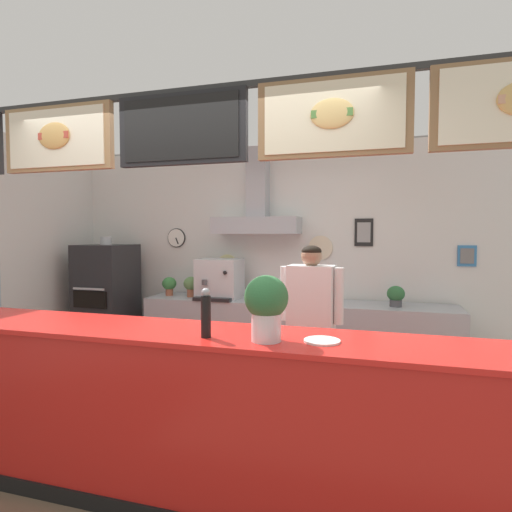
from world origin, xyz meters
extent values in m
plane|color=brown|center=(0.00, 0.00, 0.00)|extent=(6.37, 6.37, 0.00)
cube|color=gray|center=(0.00, 2.34, 1.37)|extent=(5.31, 0.12, 2.75)
cube|color=silver|center=(0.00, 2.28, 1.37)|extent=(5.27, 0.01, 2.71)
cylinder|color=black|center=(-1.30, 2.26, 1.61)|extent=(0.25, 0.02, 0.25)
cylinder|color=white|center=(-1.30, 2.25, 1.61)|extent=(0.23, 0.01, 0.23)
cube|color=black|center=(-1.28, 2.24, 1.57)|extent=(0.04, 0.01, 0.08)
cylinder|color=beige|center=(-0.59, 2.26, 1.27)|extent=(0.27, 0.02, 0.27)
cylinder|color=beige|center=(0.59, 2.26, 1.50)|extent=(0.29, 0.02, 0.29)
cube|color=black|center=(1.08, 2.26, 1.68)|extent=(0.21, 0.02, 0.32)
cube|color=#959595|center=(1.08, 2.25, 1.68)|extent=(0.15, 0.01, 0.23)
cube|color=teal|center=(2.17, 2.26, 1.43)|extent=(0.19, 0.02, 0.23)
cube|color=slate|center=(2.17, 2.25, 1.43)|extent=(0.14, 0.01, 0.16)
cube|color=#A3A5AD|center=(-0.16, 2.10, 1.76)|extent=(1.04, 0.38, 0.20)
cube|color=#A3A5AD|center=(-0.16, 2.16, 2.28)|extent=(0.24, 0.24, 0.83)
cube|color=#2D2D2D|center=(0.00, -0.15, 2.61)|extent=(4.90, 0.04, 0.04)
cube|color=#9E754C|center=(-0.98, -0.18, 2.36)|extent=(0.90, 0.05, 0.46)
cube|color=#F2E5C6|center=(-0.98, -0.20, 2.36)|extent=(0.81, 0.01, 0.41)
ellipsoid|color=tan|center=(-0.98, -0.22, 2.37)|extent=(0.27, 0.04, 0.19)
cube|color=#B74233|center=(-0.98, -0.22, 2.37)|extent=(0.26, 0.01, 0.05)
cube|color=black|center=(0.00, -0.18, 2.36)|extent=(0.90, 0.05, 0.46)
cube|color=black|center=(0.00, -0.20, 2.36)|extent=(0.81, 0.01, 0.41)
cube|color=olive|center=(0.98, -0.18, 2.36)|extent=(0.90, 0.05, 0.46)
cube|color=beige|center=(0.98, -0.20, 2.36)|extent=(0.81, 0.01, 0.41)
ellipsoid|color=#E5BC70|center=(0.98, -0.22, 2.37)|extent=(0.25, 0.04, 0.18)
cube|color=#51843D|center=(0.98, -0.22, 2.37)|extent=(0.24, 0.01, 0.05)
cube|color=red|center=(0.00, -0.34, 0.52)|extent=(3.91, 0.59, 1.04)
cube|color=red|center=(0.00, -0.34, 1.05)|extent=(3.98, 0.62, 0.03)
cube|color=#A3A5AD|center=(0.34, 1.94, 0.45)|extent=(3.52, 0.60, 0.90)
cube|color=gray|center=(0.34, 1.94, 0.16)|extent=(3.35, 0.55, 0.02)
cube|color=#232326|center=(-2.03, 1.78, 0.77)|extent=(0.60, 0.62, 1.53)
cube|color=black|center=(-2.03, 1.46, 0.89)|extent=(0.45, 0.02, 0.20)
cube|color=#B7BABF|center=(-2.03, 1.44, 1.02)|extent=(0.42, 0.02, 0.02)
cylinder|color=#B7BABF|center=(-2.03, 1.78, 1.58)|extent=(0.14, 0.14, 0.10)
cube|color=#232328|center=(0.72, 0.73, 0.43)|extent=(0.30, 0.22, 0.87)
cube|color=white|center=(0.72, 0.73, 1.14)|extent=(0.39, 0.25, 0.54)
cylinder|color=white|center=(0.95, 0.72, 1.16)|extent=(0.08, 0.08, 0.46)
cylinder|color=white|center=(0.49, 0.75, 1.16)|extent=(0.08, 0.08, 0.46)
sphere|color=#997056|center=(0.72, 0.73, 1.49)|extent=(0.17, 0.17, 0.17)
ellipsoid|color=black|center=(0.72, 0.73, 1.52)|extent=(0.16, 0.16, 0.10)
cube|color=silver|center=(-0.56, 1.92, 1.14)|extent=(0.49, 0.40, 0.47)
cylinder|color=#4C4C51|center=(-0.66, 1.69, 1.11)|extent=(0.06, 0.06, 0.06)
cube|color=black|center=(-0.56, 1.68, 0.92)|extent=(0.44, 0.10, 0.04)
sphere|color=black|center=(-0.41, 1.70, 1.23)|extent=(0.04, 0.04, 0.04)
cylinder|color=#9E563D|center=(-0.93, 1.92, 0.95)|extent=(0.10, 0.10, 0.10)
ellipsoid|color=#5B844C|center=(-0.93, 1.92, 1.06)|extent=(0.18, 0.18, 0.16)
cylinder|color=#4C4C51|center=(1.43, 1.90, 0.94)|extent=(0.12, 0.12, 0.07)
ellipsoid|color=#2D6638|center=(1.43, 1.90, 1.04)|extent=(0.18, 0.18, 0.16)
cylinder|color=#9E563D|center=(-1.24, 1.94, 0.95)|extent=(0.09, 0.09, 0.09)
ellipsoid|color=#387A3D|center=(-1.24, 1.94, 1.05)|extent=(0.18, 0.18, 0.16)
cylinder|color=white|center=(0.96, -0.38, 1.07)|extent=(0.20, 0.20, 0.01)
cylinder|color=black|center=(0.29, -0.47, 1.19)|extent=(0.06, 0.06, 0.24)
sphere|color=gray|center=(0.29, -0.47, 1.33)|extent=(0.05, 0.05, 0.05)
cylinder|color=silver|center=(0.65, -0.45, 1.15)|extent=(0.17, 0.17, 0.16)
cylinder|color=gray|center=(0.65, -0.45, 1.09)|extent=(0.16, 0.16, 0.05)
ellipsoid|color=#2D6638|center=(0.65, -0.45, 1.31)|extent=(0.25, 0.25, 0.25)
camera|label=1|loc=(1.25, -2.70, 1.67)|focal=29.35mm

